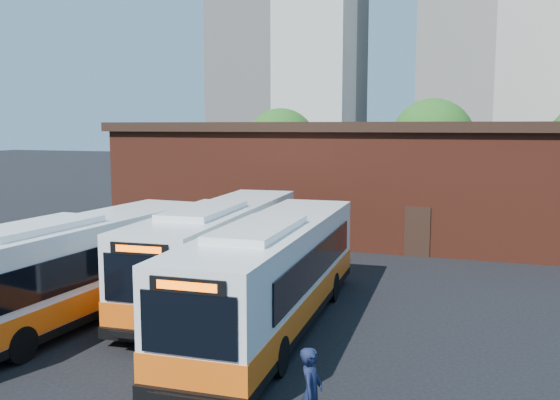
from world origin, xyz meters
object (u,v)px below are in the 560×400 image
(bus_west, at_px, (73,273))
(transit_worker, at_px, (311,394))
(bus_midwest, at_px, (220,252))
(bus_mideast, at_px, (274,278))

(bus_west, xyz_separation_m, transit_worker, (9.23, -4.60, -0.59))
(bus_west, bearing_deg, transit_worker, -22.84)
(bus_midwest, bearing_deg, bus_west, -129.87)
(bus_mideast, height_order, transit_worker, bus_mideast)
(bus_midwest, height_order, bus_mideast, bus_mideast)
(bus_west, height_order, bus_mideast, bus_mideast)
(bus_mideast, xyz_separation_m, transit_worker, (2.91, -6.01, -0.62))
(bus_west, relative_size, bus_mideast, 0.98)
(bus_midwest, xyz_separation_m, bus_mideast, (3.13, -2.91, 0.01))
(bus_midwest, distance_m, bus_mideast, 4.28)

